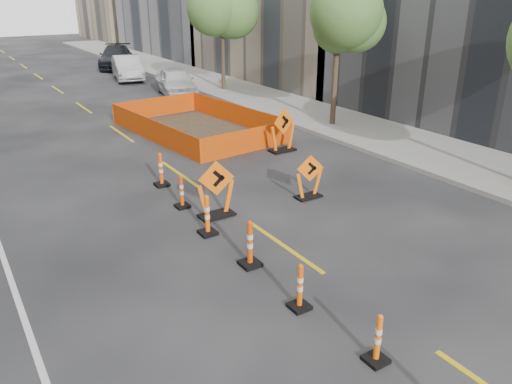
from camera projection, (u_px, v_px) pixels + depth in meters
ground_plane at (414, 336)px, 8.93m from camera, size 140.00×140.00×0.00m
sidewalk_right at (342, 123)px, 22.75m from camera, size 4.00×90.00×0.15m
tree_r_b at (338, 21)px, 20.77m from camera, size 2.80×2.80×5.95m
tree_r_c at (222, 12)px, 28.57m from camera, size 2.80×2.80×5.95m
channelizer_3 at (378, 338)px, 8.15m from camera, size 0.37×0.37×0.94m
channelizer_4 at (300, 286)px, 9.53m from camera, size 0.39×0.39×0.98m
channelizer_5 at (250, 243)px, 11.00m from camera, size 0.44×0.44×1.11m
channelizer_6 at (207, 215)px, 12.44m from camera, size 0.42×0.42×1.07m
channelizer_7 at (182, 191)px, 14.01m from camera, size 0.38×0.38×0.97m
channelizer_8 at (161, 169)px, 15.55m from camera, size 0.43×0.43×1.08m
chevron_sign_left at (216, 189)px, 13.32m from camera, size 1.20×0.89×1.61m
chevron_sign_center at (309, 177)px, 14.60m from camera, size 1.02×0.81×1.34m
chevron_sign_right at (283, 130)px, 18.77m from camera, size 1.23×0.88×1.68m
safety_fence at (197, 122)px, 21.46m from camera, size 5.06×7.77×0.92m
parked_car_near at (176, 82)px, 28.90m from camera, size 2.81×4.92×1.58m
parked_car_mid at (127, 68)px, 33.91m from camera, size 2.62×5.03×1.58m
parked_car_far at (116, 57)px, 39.03m from camera, size 4.36×6.19×1.66m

